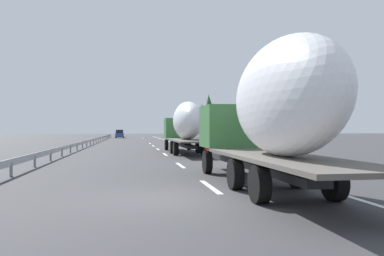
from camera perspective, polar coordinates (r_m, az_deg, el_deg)
The scene contains 22 objects.
ground_plane at distance 51.14m, azimuth -8.12°, elevation -2.47°, with size 260.00×260.00×0.00m, color #38383A.
lane_stripe_0 at distance 13.53m, azimuth 2.74°, elevation -8.75°, with size 3.20×0.20×0.01m, color white.
lane_stripe_1 at distance 21.42m, azimuth -1.74°, elevation -5.59°, with size 3.20×0.20×0.01m, color white.
lane_stripe_2 at distance 30.82m, azimuth -4.04°, elevation -3.95°, with size 3.20×0.20×0.01m, color white.
lane_stripe_3 at distance 39.03m, azimuth -5.13°, elevation -3.16°, with size 3.20×0.20×0.01m, color white.
lane_stripe_4 at distance 46.87m, azimuth -5.81°, elevation -2.67°, with size 3.20×0.20×0.01m, color white.
lane_stripe_5 at distance 54.64m, azimuth -6.30°, elevation -2.32°, with size 3.20×0.20×0.01m, color white.
lane_stripe_6 at distance 71.28m, azimuth -6.98°, elevation -1.83°, with size 3.20×0.20×0.01m, color white.
lane_stripe_7 at distance 70.64m, azimuth -6.96°, elevation -1.84°, with size 3.20×0.20×0.01m, color white.
lane_stripe_8 at distance 86.86m, azimuth -7.38°, elevation -1.54°, with size 3.20×0.20×0.01m, color white.
edge_line_right at distance 56.50m, azimuth -2.62°, elevation -2.25°, with size 110.00×0.20×0.01m, color white.
truck_lead at distance 32.19m, azimuth -1.04°, elevation 0.50°, with size 14.35×2.55×4.25m.
truck_trailing at distance 12.91m, azimuth 11.54°, elevation 2.59°, with size 13.11×2.55×4.76m.
car_red_compact at distance 104.06m, azimuth -10.73°, elevation -0.79°, with size 4.34×1.89×1.93m.
car_blue_sedan at distance 91.51m, azimuth -10.76°, elevation -0.88°, with size 4.66×1.90×1.88m.
road_sign at distance 49.86m, azimuth -0.36°, elevation 0.10°, with size 0.10×0.90×3.31m.
tree_0 at distance 72.74m, azimuth 1.50°, elevation 1.60°, with size 3.61×3.61×6.88m.
tree_1 at distance 52.62m, azimuth 2.51°, elevation 2.10°, with size 2.64×2.64×6.85m.
tree_2 at distance 72.69m, azimuth -0.45°, elevation 1.40°, with size 2.89×2.89×6.65m.
tree_3 at distance 51.66m, azimuth 2.61°, elevation 1.89°, with size 3.32×3.32×6.42m.
tree_4 at distance 96.04m, azimuth -0.96°, elevation 0.72°, with size 3.38×3.38×5.82m.
guardrail_median at distance 54.35m, azimuth -14.52°, elevation -1.72°, with size 94.00×0.10×0.76m.
Camera 1 is at (-11.09, 0.97, 2.01)m, focal length 35.69 mm.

